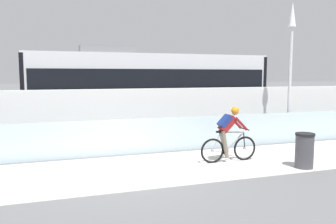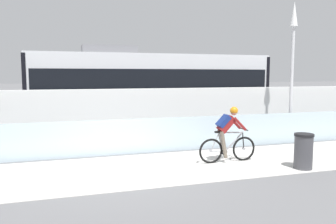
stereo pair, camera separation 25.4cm
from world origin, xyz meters
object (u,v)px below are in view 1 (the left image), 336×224
Objects in this scene: cyclist_on_bike at (229,135)px; trash_bin at (304,151)px; tram at (150,88)px; lamp_post_antenna at (291,54)px.

cyclist_on_bike is 1.84× the size of trash_bin.
cyclist_on_bike is at bearing -85.94° from tram.
tram reaches higher than trash_bin.
trash_bin is (2.10, -8.10, -1.41)m from tram.
cyclist_on_bike is 4.97m from lamp_post_antenna.
cyclist_on_bike is 0.34× the size of lamp_post_antenna.
trash_bin is (-2.11, -3.40, -2.81)m from lamp_post_antenna.
lamp_post_antenna is at bearing 30.01° from cyclist_on_bike.
lamp_post_antenna reaches higher than trash_bin.
cyclist_on_bike is (0.49, -6.85, -1.09)m from tram.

